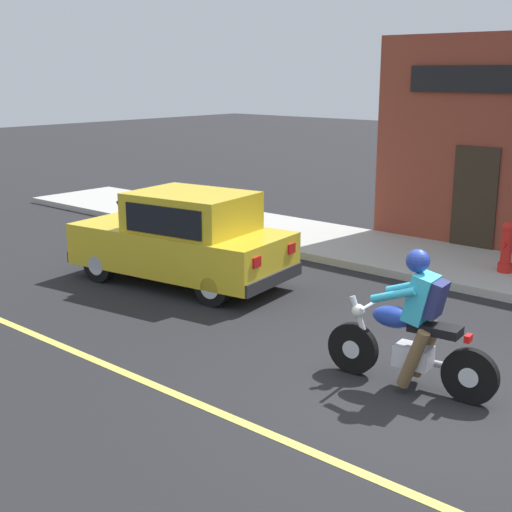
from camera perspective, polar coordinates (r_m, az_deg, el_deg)
ground_plane at (r=8.24m, az=13.48°, el=-10.84°), size 80.00×80.00×0.00m
sidewalk_curb at (r=13.81m, az=12.50°, el=-0.11°), size 2.60×22.00×0.14m
lane_stripe at (r=8.72m, az=-10.43°, el=-9.18°), size 0.12×19.80×0.01m
motorcycle_with_rider at (r=8.15m, az=12.39°, el=-5.90°), size 0.62×2.02×1.62m
car_hatchback at (r=11.97m, az=-5.82°, el=1.36°), size 2.14×3.97×1.57m
fire_hydrant at (r=12.87m, az=19.40°, el=0.64°), size 0.36×0.24×0.88m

